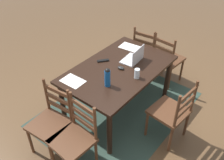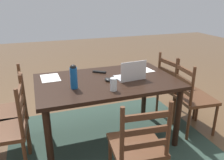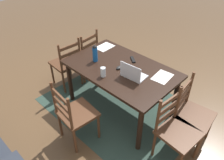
# 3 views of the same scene
# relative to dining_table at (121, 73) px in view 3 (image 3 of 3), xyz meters

# --- Properties ---
(ground_plane) EXTENTS (14.00, 14.00, 0.00)m
(ground_plane) POSITION_rel_dining_table_xyz_m (0.00, 0.00, -0.69)
(ground_plane) COLOR brown
(area_rug) EXTENTS (2.36, 1.75, 0.01)m
(area_rug) POSITION_rel_dining_table_xyz_m (0.00, 0.00, -0.68)
(area_rug) COLOR #2D4238
(area_rug) RESTS_ON ground
(dining_table) EXTENTS (1.60, 1.00, 0.78)m
(dining_table) POSITION_rel_dining_table_xyz_m (0.00, 0.00, 0.00)
(dining_table) COLOR black
(dining_table) RESTS_ON ground
(chair_left_near) EXTENTS (0.48, 0.48, 0.95)m
(chair_left_near) POSITION_rel_dining_table_xyz_m (-1.09, -0.20, -0.22)
(chair_left_near) COLOR #56331E
(chair_left_near) RESTS_ON ground
(chair_right_near) EXTENTS (0.48, 0.48, 0.95)m
(chair_right_near) POSITION_rel_dining_table_xyz_m (1.09, -0.20, -0.22)
(chair_right_near) COLOR #56331E
(chair_right_near) RESTS_ON ground
(chair_far_head) EXTENTS (0.48, 0.48, 0.95)m
(chair_far_head) POSITION_rel_dining_table_xyz_m (0.00, 0.87, -0.22)
(chair_far_head) COLOR #56331E
(chair_far_head) RESTS_ON ground
(chair_right_far) EXTENTS (0.46, 0.46, 0.95)m
(chair_right_far) POSITION_rel_dining_table_xyz_m (1.09, 0.20, -0.22)
(chair_right_far) COLOR #56331E
(chair_right_far) RESTS_ON ground
(chair_left_far) EXTENTS (0.48, 0.48, 0.95)m
(chair_left_far) POSITION_rel_dining_table_xyz_m (-1.09, 0.20, -0.22)
(chair_left_far) COLOR #56331E
(chair_left_far) RESTS_ON ground
(laptop) EXTENTS (0.34, 0.25, 0.23)m
(laptop) POSITION_rel_dining_table_xyz_m (-0.27, 0.07, 0.15)
(laptop) COLOR silver
(laptop) RESTS_ON dining_table
(water_bottle) EXTENTS (0.08, 0.08, 0.26)m
(water_bottle) POSITION_rel_dining_table_xyz_m (0.40, 0.13, 0.23)
(water_bottle) COLOR #145199
(water_bottle) RESTS_ON dining_table
(drinking_glass) EXTENTS (0.07, 0.07, 0.13)m
(drinking_glass) POSITION_rel_dining_table_xyz_m (0.03, 0.32, 0.16)
(drinking_glass) COLOR silver
(drinking_glass) RESTS_ON dining_table
(computer_mouse) EXTENTS (0.06, 0.10, 0.03)m
(computer_mouse) POSITION_rel_dining_table_xyz_m (0.00, 0.04, 0.11)
(computer_mouse) COLOR black
(computer_mouse) RESTS_ON dining_table
(tv_remote) EXTENTS (0.16, 0.14, 0.02)m
(tv_remote) POSITION_rel_dining_table_xyz_m (0.01, -0.28, 0.10)
(tv_remote) COLOR black
(tv_remote) RESTS_ON dining_table
(paper_stack_left) EXTENTS (0.22, 0.30, 0.00)m
(paper_stack_left) POSITION_rel_dining_table_xyz_m (0.61, -0.28, 0.09)
(paper_stack_left) COLOR white
(paper_stack_left) RESTS_ON dining_table
(paper_stack_right) EXTENTS (0.24, 0.32, 0.00)m
(paper_stack_right) POSITION_rel_dining_table_xyz_m (-0.56, -0.22, 0.09)
(paper_stack_right) COLOR white
(paper_stack_right) RESTS_ON dining_table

